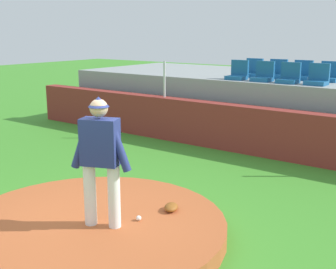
% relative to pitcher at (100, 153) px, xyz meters
% --- Properties ---
extents(ground_plane, '(60.00, 60.00, 0.00)m').
position_rel_pitcher_xyz_m(ground_plane, '(-0.25, -0.02, -1.27)').
color(ground_plane, '#3C8928').
extents(pitchers_mound, '(3.87, 3.87, 0.23)m').
position_rel_pitcher_xyz_m(pitchers_mound, '(-0.25, -0.02, -1.15)').
color(pitchers_mound, '#AB532A').
rests_on(pitchers_mound, ground_plane).
extents(pitcher, '(0.84, 0.42, 1.79)m').
position_rel_pitcher_xyz_m(pitcher, '(0.00, 0.00, 0.00)').
color(pitcher, white).
rests_on(pitcher, pitchers_mound).
extents(baseball, '(0.07, 0.07, 0.07)m').
position_rel_pitcher_xyz_m(baseball, '(0.30, 0.41, -1.00)').
color(baseball, white).
rests_on(baseball, pitchers_mound).
extents(fielding_glove, '(0.31, 0.36, 0.11)m').
position_rel_pitcher_xyz_m(fielding_glove, '(0.47, 0.96, -0.98)').
color(fielding_glove, brown).
rests_on(fielding_glove, pitchers_mound).
extents(brick_barrier, '(14.72, 0.40, 1.13)m').
position_rel_pitcher_xyz_m(brick_barrier, '(-0.25, 5.33, -0.71)').
color(brick_barrier, maroon).
rests_on(brick_barrier, ground_plane).
extents(fence_post_left, '(0.06, 0.06, 0.96)m').
position_rel_pitcher_xyz_m(fence_post_left, '(-2.91, 5.33, 0.34)').
color(fence_post_left, silver).
rests_on(fence_post_left, brick_barrier).
extents(bleacher_platform, '(13.19, 4.35, 1.62)m').
position_rel_pitcher_xyz_m(bleacher_platform, '(-0.25, 8.05, -0.46)').
color(bleacher_platform, gray).
rests_on(bleacher_platform, ground_plane).
extents(stadium_chair_0, '(0.48, 0.44, 0.50)m').
position_rel_pitcher_xyz_m(stadium_chair_0, '(-1.29, 6.38, 0.50)').
color(stadium_chair_0, '#18568C').
rests_on(stadium_chair_0, bleacher_platform).
extents(stadium_chair_1, '(0.48, 0.44, 0.50)m').
position_rel_pitcher_xyz_m(stadium_chair_1, '(-0.58, 6.39, 0.50)').
color(stadium_chair_1, '#18568C').
rests_on(stadium_chair_1, bleacher_platform).
extents(stadium_chair_2, '(0.48, 0.44, 0.50)m').
position_rel_pitcher_xyz_m(stadium_chair_2, '(0.10, 6.37, 0.50)').
color(stadium_chair_2, '#18568C').
rests_on(stadium_chair_2, bleacher_platform).
extents(stadium_chair_3, '(0.48, 0.44, 0.50)m').
position_rel_pitcher_xyz_m(stadium_chair_3, '(0.78, 6.42, 0.50)').
color(stadium_chair_3, '#18568C').
rests_on(stadium_chair_3, bleacher_platform).
extents(stadium_chair_4, '(0.48, 0.44, 0.50)m').
position_rel_pitcher_xyz_m(stadium_chair_4, '(-1.29, 7.27, 0.50)').
color(stadium_chair_4, '#18568C').
rests_on(stadium_chair_4, bleacher_platform).
extents(stadium_chair_5, '(0.48, 0.44, 0.50)m').
position_rel_pitcher_xyz_m(stadium_chair_5, '(-0.60, 7.32, 0.50)').
color(stadium_chair_5, '#18568C').
rests_on(stadium_chair_5, bleacher_platform).
extents(stadium_chair_6, '(0.48, 0.44, 0.50)m').
position_rel_pitcher_xyz_m(stadium_chair_6, '(0.09, 7.31, 0.50)').
color(stadium_chair_6, '#18568C').
rests_on(stadium_chair_6, bleacher_platform).
extents(stadium_chair_7, '(0.48, 0.44, 0.50)m').
position_rel_pitcher_xyz_m(stadium_chair_7, '(0.79, 7.30, 0.50)').
color(stadium_chair_7, '#18568C').
rests_on(stadium_chair_7, bleacher_platform).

